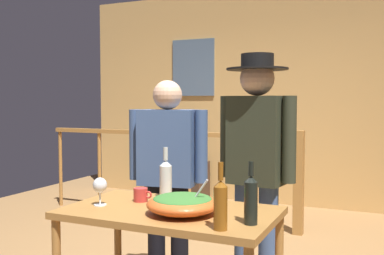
% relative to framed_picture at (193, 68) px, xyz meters
% --- Properties ---
extents(back_wall, '(5.69, 0.10, 2.90)m').
position_rel_framed_picture_xyz_m(back_wall, '(1.23, 0.06, -0.42)').
color(back_wall, tan).
rests_on(back_wall, ground_plane).
extents(framed_picture, '(0.65, 0.03, 0.81)m').
position_rel_framed_picture_xyz_m(framed_picture, '(0.00, 0.00, 0.00)').
color(framed_picture, slate).
extents(stair_railing, '(3.21, 0.10, 1.09)m').
position_rel_framed_picture_xyz_m(stair_railing, '(0.70, -1.25, -1.18)').
color(stair_railing, '#9E6B33').
rests_on(stair_railing, ground_plane).
extents(tv_console, '(0.90, 0.40, 0.54)m').
position_rel_framed_picture_xyz_m(tv_console, '(-0.15, -0.29, -1.59)').
color(tv_console, '#38281E').
rests_on(tv_console, ground_plane).
extents(flat_screen_tv, '(0.53, 0.12, 0.39)m').
position_rel_framed_picture_xyz_m(flat_screen_tv, '(-0.15, -0.32, -1.09)').
color(flat_screen_tv, black).
rests_on(flat_screen_tv, tv_console).
extents(serving_table, '(1.21, 0.70, 0.77)m').
position_rel_framed_picture_xyz_m(serving_table, '(1.46, -3.62, -1.19)').
color(serving_table, '#9E6B33').
rests_on(serving_table, ground_plane).
extents(salad_bowl, '(0.40, 0.40, 0.20)m').
position_rel_framed_picture_xyz_m(salad_bowl, '(1.58, -3.69, -1.04)').
color(salad_bowl, '#DB5B23').
rests_on(salad_bowl, serving_table).
extents(wine_glass, '(0.08, 0.08, 0.17)m').
position_rel_framed_picture_xyz_m(wine_glass, '(1.04, -3.71, -0.98)').
color(wine_glass, silver).
rests_on(wine_glass, serving_table).
extents(wine_bottle_clear, '(0.08, 0.08, 0.33)m').
position_rel_framed_picture_xyz_m(wine_bottle_clear, '(1.30, -3.36, -0.97)').
color(wine_bottle_clear, silver).
rests_on(wine_bottle_clear, serving_table).
extents(wine_bottle_amber, '(0.07, 0.07, 0.33)m').
position_rel_framed_picture_xyz_m(wine_bottle_amber, '(1.88, -3.88, -0.97)').
color(wine_bottle_amber, brown).
rests_on(wine_bottle_amber, serving_table).
extents(wine_bottle_dark, '(0.07, 0.07, 0.32)m').
position_rel_framed_picture_xyz_m(wine_bottle_dark, '(1.98, -3.73, -0.97)').
color(wine_bottle_dark, black).
rests_on(wine_bottle_dark, serving_table).
extents(mug_red, '(0.12, 0.09, 0.08)m').
position_rel_framed_picture_xyz_m(mug_red, '(1.21, -3.51, -1.06)').
color(mug_red, '#B7332D').
rests_on(mug_red, serving_table).
extents(person_standing_left, '(0.59, 0.28, 1.54)m').
position_rel_framed_picture_xyz_m(person_standing_left, '(1.13, -3.00, -0.96)').
color(person_standing_left, black).
rests_on(person_standing_left, ground_plane).
extents(person_standing_right, '(0.54, 0.41, 1.70)m').
position_rel_framed_picture_xyz_m(person_standing_right, '(1.80, -3.00, -0.85)').
color(person_standing_right, '#3D5684').
rests_on(person_standing_right, ground_plane).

